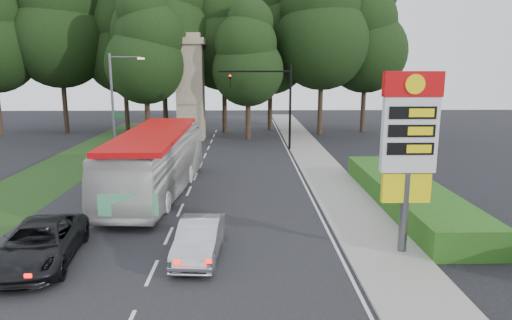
{
  "coord_description": "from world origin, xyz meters",
  "views": [
    {
      "loc": [
        3.26,
        -14.21,
        7.02
      ],
      "look_at": [
        3.8,
        9.15,
        2.2
      ],
      "focal_mm": 32.0,
      "sensor_mm": 36.0,
      "label": 1
    }
  ],
  "objects_px": {
    "transit_bus": "(156,163)",
    "traffic_signal_mast": "(275,95)",
    "streetlight_signs": "(115,100)",
    "suv_charcoal": "(39,244)",
    "gas_station_pylon": "(409,138)",
    "monument": "(190,87)",
    "sedan_silver": "(199,239)"
  },
  "relations": [
    {
      "from": "traffic_signal_mast",
      "to": "sedan_silver",
      "type": "relative_size",
      "value": 1.69
    },
    {
      "from": "traffic_signal_mast",
      "to": "gas_station_pylon",
      "type": "bearing_deg",
      "value": -80.91
    },
    {
      "from": "gas_station_pylon",
      "to": "transit_bus",
      "type": "relative_size",
      "value": 0.54
    },
    {
      "from": "traffic_signal_mast",
      "to": "streetlight_signs",
      "type": "distance_m",
      "value": 12.83
    },
    {
      "from": "suv_charcoal",
      "to": "transit_bus",
      "type": "bearing_deg",
      "value": 68.2
    },
    {
      "from": "traffic_signal_mast",
      "to": "streetlight_signs",
      "type": "bearing_deg",
      "value": -171.08
    },
    {
      "from": "transit_bus",
      "to": "suv_charcoal",
      "type": "relative_size",
      "value": 2.36
    },
    {
      "from": "transit_bus",
      "to": "sedan_silver",
      "type": "relative_size",
      "value": 2.98
    },
    {
      "from": "streetlight_signs",
      "to": "suv_charcoal",
      "type": "xyz_separation_m",
      "value": [
        2.79,
        -20.58,
        -3.69
      ]
    },
    {
      "from": "monument",
      "to": "transit_bus",
      "type": "height_order",
      "value": "monument"
    },
    {
      "from": "traffic_signal_mast",
      "to": "monument",
      "type": "distance_m",
      "value": 9.76
    },
    {
      "from": "gas_station_pylon",
      "to": "traffic_signal_mast",
      "type": "distance_m",
      "value": 22.29
    },
    {
      "from": "transit_bus",
      "to": "sedan_silver",
      "type": "distance_m",
      "value": 9.32
    },
    {
      "from": "monument",
      "to": "transit_bus",
      "type": "relative_size",
      "value": 0.79
    },
    {
      "from": "suv_charcoal",
      "to": "gas_station_pylon",
      "type": "bearing_deg",
      "value": -4.17
    },
    {
      "from": "monument",
      "to": "transit_bus",
      "type": "distance_m",
      "value": 19.74
    },
    {
      "from": "gas_station_pylon",
      "to": "suv_charcoal",
      "type": "xyz_separation_m",
      "value": [
        -13.39,
        -0.56,
        -3.7
      ]
    },
    {
      "from": "traffic_signal_mast",
      "to": "transit_bus",
      "type": "xyz_separation_m",
      "value": [
        -7.4,
        -13.45,
        -2.9
      ]
    },
    {
      "from": "sedan_silver",
      "to": "suv_charcoal",
      "type": "height_order",
      "value": "suv_charcoal"
    },
    {
      "from": "monument",
      "to": "sedan_silver",
      "type": "bearing_deg",
      "value": -82.89
    },
    {
      "from": "streetlight_signs",
      "to": "suv_charcoal",
      "type": "height_order",
      "value": "streetlight_signs"
    },
    {
      "from": "transit_bus",
      "to": "traffic_signal_mast",
      "type": "bearing_deg",
      "value": 65.24
    },
    {
      "from": "transit_bus",
      "to": "monument",
      "type": "bearing_deg",
      "value": 94.88
    },
    {
      "from": "suv_charcoal",
      "to": "traffic_signal_mast",
      "type": "bearing_deg",
      "value": 59.78
    },
    {
      "from": "monument",
      "to": "suv_charcoal",
      "type": "relative_size",
      "value": 1.86
    },
    {
      "from": "traffic_signal_mast",
      "to": "streetlight_signs",
      "type": "height_order",
      "value": "streetlight_signs"
    },
    {
      "from": "gas_station_pylon",
      "to": "streetlight_signs",
      "type": "distance_m",
      "value": 25.74
    },
    {
      "from": "gas_station_pylon",
      "to": "suv_charcoal",
      "type": "bearing_deg",
      "value": -177.59
    },
    {
      "from": "gas_station_pylon",
      "to": "suv_charcoal",
      "type": "distance_m",
      "value": 13.91
    },
    {
      "from": "gas_station_pylon",
      "to": "traffic_signal_mast",
      "type": "height_order",
      "value": "traffic_signal_mast"
    },
    {
      "from": "gas_station_pylon",
      "to": "transit_bus",
      "type": "bearing_deg",
      "value": 141.91
    },
    {
      "from": "transit_bus",
      "to": "sedan_silver",
      "type": "bearing_deg",
      "value": -65.56
    }
  ]
}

